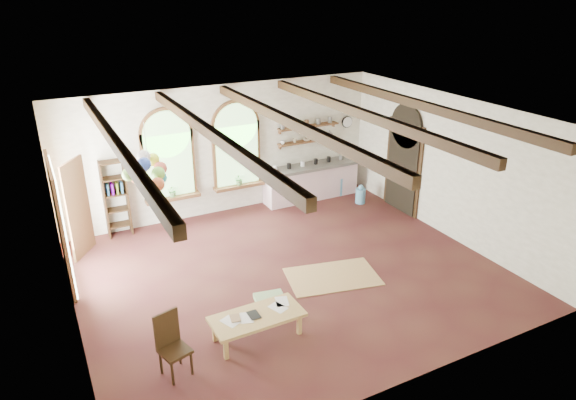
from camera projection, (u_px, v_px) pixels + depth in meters
floor at (290, 273)px, 10.33m from camera, size 8.00×8.00×0.00m
ceiling_beams at (290, 122)px, 9.12m from camera, size 6.20×6.80×0.18m
window_left at (169, 158)px, 11.91m from camera, size 1.30×0.28×2.20m
window_right at (237, 148)px, 12.62m from camera, size 1.30×0.28×2.20m
left_doorway at (61, 226)px, 9.69m from camera, size 0.10×1.90×2.50m
right_doorway at (402, 169)px, 12.80m from camera, size 0.10×1.30×2.40m
kitchen_counter at (311, 181)px, 13.73m from camera, size 2.68×0.62×0.94m
wall_shelf_lower at (308, 141)px, 13.46m from camera, size 1.70×0.24×0.04m
wall_shelf_upper at (308, 126)px, 13.30m from camera, size 1.70×0.24×0.04m
wall_clock at (347, 122)px, 13.91m from camera, size 0.32×0.04×0.32m
bookshelf at (116, 198)px, 11.56m from camera, size 0.53×0.32×1.80m
coffee_table at (257, 318)px, 8.31m from camera, size 1.52×0.72×0.43m
side_chair at (175, 357)px, 7.57m from camera, size 0.49×0.49×1.01m
floor_mat at (333, 277)px, 10.18m from camera, size 1.97×1.46×0.02m
floor_cushion at (271, 301)px, 9.34m from camera, size 0.62×0.62×0.09m
water_jug_a at (338, 185)px, 14.06m from camera, size 0.33×0.33×0.65m
water_jug_b at (361, 195)px, 13.52m from camera, size 0.26×0.26×0.51m
balloon_cluster at (148, 170)px, 9.06m from camera, size 0.82×0.89×1.15m
table_book at (230, 319)px, 8.18m from camera, size 0.19×0.25×0.02m
tablet at (254, 315)px, 8.28m from camera, size 0.18×0.26×0.01m
potted_plant_left at (173, 191)px, 12.12m from camera, size 0.27×0.23×0.30m
potted_plant_right at (239, 179)px, 12.84m from camera, size 0.27×0.23×0.30m
shelf_cup_a at (283, 142)px, 13.12m from camera, size 0.12×0.10×0.10m
shelf_cup_b at (295, 141)px, 13.27m from camera, size 0.10×0.10×0.09m
shelf_bowl_a at (307, 140)px, 13.42m from camera, size 0.22×0.22×0.05m
shelf_bowl_b at (318, 138)px, 13.57m from camera, size 0.20×0.20×0.06m
shelf_vase at (329, 134)px, 13.69m from camera, size 0.18×0.18×0.19m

